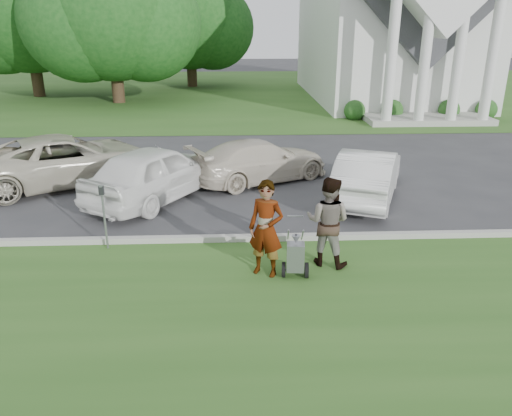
{
  "coord_description": "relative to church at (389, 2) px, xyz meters",
  "views": [
    {
      "loc": [
        -0.76,
        -10.1,
        4.84
      ],
      "look_at": [
        -0.32,
        0.0,
        1.03
      ],
      "focal_mm": 35.0,
      "sensor_mm": 36.0,
      "label": 1
    }
  ],
  "objects": [
    {
      "name": "curb",
      "position": [
        -9.0,
        -22.56,
        -5.86
      ],
      "size": [
        80.0,
        0.18,
        0.15
      ],
      "primitive_type": "cube",
      "color": "#9E9E93",
      "rests_on": "ground"
    },
    {
      "name": "tree_left",
      "position": [
        -17.01,
        -1.13,
        -0.83
      ],
      "size": [
        10.63,
        8.4,
        9.71
      ],
      "color": "#332316",
      "rests_on": "ground"
    },
    {
      "name": "striping_cart",
      "position": [
        -8.59,
        -24.33,
        -5.52
      ],
      "size": [
        0.56,
        1.09,
        0.98
      ],
      "rotation": [
        0.0,
        0.0,
        -0.1
      ],
      "color": "black",
      "rests_on": "ground"
    },
    {
      "name": "church_lawn",
      "position": [
        -9.0,
        3.89,
        -5.93
      ],
      "size": [
        80.0,
        30.0,
        0.01
      ],
      "primitive_type": "cube",
      "color": "#2C561D",
      "rests_on": "ground"
    },
    {
      "name": "car_b",
      "position": [
        -12.02,
        -19.5,
        -5.14
      ],
      "size": [
        4.07,
        4.98,
        1.6
      ],
      "primitive_type": "imported",
      "rotation": [
        0.0,
        0.0,
        2.59
      ],
      "color": "white",
      "rests_on": "ground"
    },
    {
      "name": "person_left",
      "position": [
        -9.17,
        -24.2,
        -4.95
      ],
      "size": [
        0.85,
        0.74,
        1.97
      ],
      "primitive_type": "imported",
      "rotation": [
        0.0,
        0.0,
        -0.45
      ],
      "color": "#999999",
      "rests_on": "ground"
    },
    {
      "name": "grass_strip",
      "position": [
        -9.0,
        -26.11,
        -5.93
      ],
      "size": [
        80.0,
        7.0,
        0.01
      ],
      "primitive_type": "cube",
      "color": "#2C561D",
      "rests_on": "ground"
    },
    {
      "name": "church",
      "position": [
        0.0,
        0.0,
        0.0
      ],
      "size": [
        9.19,
        19.0,
        24.1
      ],
      "color": "white",
      "rests_on": "ground"
    },
    {
      "name": "car_a",
      "position": [
        -15.02,
        -17.88,
        -5.17
      ],
      "size": [
        6.07,
        4.93,
        1.54
      ],
      "primitive_type": "imported",
      "rotation": [
        0.0,
        0.0,
        2.08
      ],
      "color": "beige",
      "rests_on": "ground"
    },
    {
      "name": "parking_meter_near",
      "position": [
        -12.67,
        -22.84,
        -4.99
      ],
      "size": [
        0.11,
        0.1,
        1.51
      ],
      "color": "gray",
      "rests_on": "ground"
    },
    {
      "name": "tree_back",
      "position": [
        -13.01,
        6.87,
        -1.21
      ],
      "size": [
        9.61,
        7.6,
        8.89
      ],
      "color": "#332316",
      "rests_on": "ground"
    },
    {
      "name": "car_d",
      "position": [
        -5.98,
        -19.69,
        -5.22
      ],
      "size": [
        3.03,
        4.62,
        1.44
      ],
      "primitive_type": "imported",
      "rotation": [
        0.0,
        0.0,
        2.76
      ],
      "color": "silver",
      "rests_on": "ground"
    },
    {
      "name": "ground",
      "position": [
        -9.0,
        -23.11,
        -5.94
      ],
      "size": [
        120.0,
        120.0,
        0.0
      ],
      "primitive_type": "plane",
      "color": "#333335",
      "rests_on": "ground"
    },
    {
      "name": "tree_far",
      "position": [
        -23.01,
        1.87,
        -0.25
      ],
      "size": [
        11.64,
        9.2,
        10.73
      ],
      "color": "#332316",
      "rests_on": "ground"
    },
    {
      "name": "person_right",
      "position": [
        -7.87,
        -23.8,
        -4.99
      ],
      "size": [
        1.15,
        1.05,
        1.91
      ],
      "primitive_type": "imported",
      "rotation": [
        0.0,
        0.0,
        2.69
      ],
      "color": "#999999",
      "rests_on": "ground"
    },
    {
      "name": "car_c",
      "position": [
        -8.98,
        -17.85,
        -5.28
      ],
      "size": [
        4.89,
        3.78,
        1.32
      ],
      "primitive_type": "imported",
      "rotation": [
        0.0,
        0.0,
        2.06
      ],
      "color": "beige",
      "rests_on": "ground"
    }
  ]
}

